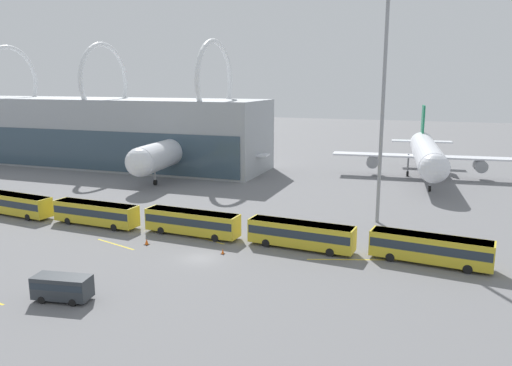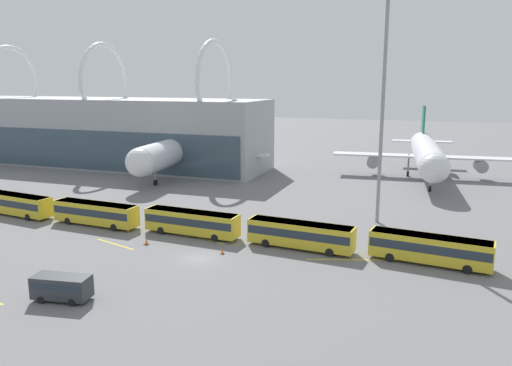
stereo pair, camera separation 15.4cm
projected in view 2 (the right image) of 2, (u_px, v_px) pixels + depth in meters
ground_plane at (200, 258)px, 57.52m from camera, size 440.00×440.00×0.00m
terminal_building at (60, 128)px, 124.66m from camera, size 106.67×19.01×28.98m
airliner_at_gate_near at (182, 149)px, 109.61m from camera, size 38.84×43.42×13.45m
airliner_at_gate_far at (427, 153)px, 104.09m from camera, size 38.89×43.34×14.43m
shuttle_bus_0 at (16, 203)px, 75.53m from camera, size 13.33×4.17×3.25m
shuttle_bus_1 at (96, 212)px, 70.27m from camera, size 13.24×3.43×3.25m
shuttle_bus_2 at (192, 221)px, 65.73m from camera, size 13.24×3.46×3.25m
shuttle_bus_3 at (300, 233)px, 60.47m from camera, size 13.28×3.76×3.25m
shuttle_bus_4 at (430, 248)px, 55.36m from camera, size 13.33×4.22×3.25m
service_van_foreground at (62, 286)px, 46.26m from camera, size 5.61×2.98×2.37m
floodlight_mast at (385, 61)px, 67.72m from camera, size 2.91×2.91×32.29m
lane_stripe_1 at (358, 260)px, 57.02m from camera, size 11.29×3.98×0.01m
lane_stripe_4 at (115, 244)px, 62.46m from camera, size 6.78×2.25×0.01m
lane_stripe_5 at (195, 236)px, 65.65m from camera, size 9.99×3.56×0.01m
traffic_cone_0 at (146, 242)px, 62.23m from camera, size 0.63×0.63×0.76m
traffic_cone_1 at (222, 251)px, 58.87m from camera, size 0.47×0.47×0.64m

